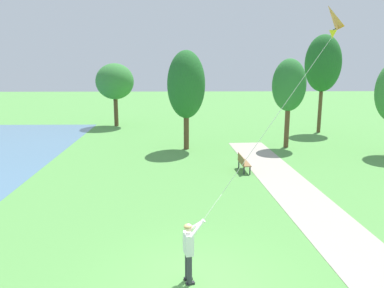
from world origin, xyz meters
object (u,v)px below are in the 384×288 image
at_px(person_kite_flyer, 189,247).
at_px(tree_treeline_right, 289,86).
at_px(flying_kite, 327,23).
at_px(park_bench_far_walkway, 243,162).
at_px(tree_behind_path, 115,82).
at_px(tree_lakeside_near, 186,85).
at_px(tree_treeline_left, 323,64).

bearing_deg(person_kite_flyer, tree_treeline_right, 67.45).
xyz_separation_m(flying_kite, park_bench_far_walkway, (-0.61, 9.89, -6.47)).
height_order(park_bench_far_walkway, tree_behind_path, tree_behind_path).
bearing_deg(tree_treeline_right, tree_lakeside_near, -176.59).
relative_size(person_kite_flyer, tree_lakeside_near, 0.28).
distance_m(flying_kite, park_bench_far_walkway, 11.83).
bearing_deg(person_kite_flyer, flying_kite, 14.40).
bearing_deg(tree_behind_path, tree_treeline_right, -33.84).
relative_size(flying_kite, tree_treeline_right, 0.95).
relative_size(park_bench_far_walkway, tree_lakeside_near, 0.23).
distance_m(tree_treeline_right, tree_behind_path, 15.69).
bearing_deg(park_bench_far_walkway, tree_behind_path, 122.62).
xyz_separation_m(person_kite_flyer, tree_treeline_right, (6.86, 16.53, 3.14)).
relative_size(tree_treeline_right, tree_treeline_left, 0.77).
relative_size(park_bench_far_walkway, tree_behind_path, 0.28).
xyz_separation_m(flying_kite, tree_treeline_right, (3.18, 15.59, -2.79)).
bearing_deg(person_kite_flyer, tree_lakeside_near, 89.92).
bearing_deg(flying_kite, tree_lakeside_near, 103.54).
distance_m(park_bench_far_walkway, tree_treeline_right, 7.77).
height_order(tree_treeline_left, tree_behind_path, tree_treeline_left).
xyz_separation_m(tree_treeline_left, tree_lakeside_near, (-10.88, -5.79, -1.24)).
bearing_deg(park_bench_far_walkway, tree_treeline_right, 56.35).
height_order(person_kite_flyer, flying_kite, flying_kite).
bearing_deg(tree_lakeside_near, tree_behind_path, 124.11).
bearing_deg(tree_lakeside_near, person_kite_flyer, -90.08).
height_order(tree_lakeside_near, tree_behind_path, tree_lakeside_near).
bearing_deg(tree_treeline_left, tree_behind_path, 168.88).
relative_size(person_kite_flyer, tree_behind_path, 0.33).
bearing_deg(tree_lakeside_near, park_bench_far_walkway, -60.07).
bearing_deg(tree_treeline_right, tree_behind_path, 146.16).
height_order(tree_treeline_right, tree_treeline_left, tree_treeline_left).
bearing_deg(tree_lakeside_near, flying_kite, -76.46).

